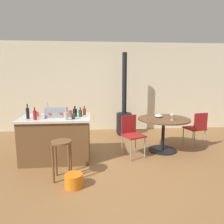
% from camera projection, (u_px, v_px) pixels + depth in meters
% --- Properties ---
extents(ground_plane, '(8.80, 8.80, 0.00)m').
position_uv_depth(ground_plane, '(124.00, 168.00, 3.77)').
color(ground_plane, olive).
extents(back_wall, '(8.00, 0.10, 2.70)m').
position_uv_depth(back_wall, '(111.00, 87.00, 6.37)').
color(back_wall, beige).
rests_on(back_wall, ground_plane).
extents(kitchen_island, '(1.37, 0.84, 0.88)m').
position_uv_depth(kitchen_island, '(57.00, 138.00, 4.11)').
color(kitchen_island, brown).
rests_on(kitchen_island, ground_plane).
extents(wooden_stool, '(0.33, 0.33, 0.65)m').
position_uv_depth(wooden_stool, '(62.00, 152.00, 3.30)').
color(wooden_stool, brown).
rests_on(wooden_stool, ground_plane).
extents(dining_table, '(1.15, 1.15, 0.75)m').
position_uv_depth(dining_table, '(163.00, 126.00, 4.58)').
color(dining_table, black).
rests_on(dining_table, ground_plane).
extents(folding_chair_near, '(0.48, 0.48, 0.86)m').
position_uv_depth(folding_chair_near, '(197.00, 127.00, 4.79)').
color(folding_chair_near, maroon).
rests_on(folding_chair_near, ground_plane).
extents(folding_chair_far, '(0.52, 0.52, 0.86)m').
position_uv_depth(folding_chair_far, '(132.00, 133.00, 4.29)').
color(folding_chair_far, maroon).
rests_on(folding_chair_far, ground_plane).
extents(wood_stove, '(0.44, 0.45, 2.33)m').
position_uv_depth(wood_stove, '(124.00, 116.00, 5.88)').
color(wood_stove, black).
rests_on(wood_stove, ground_plane).
extents(toolbox, '(0.42, 0.22, 0.20)m').
position_uv_depth(toolbox, '(56.00, 112.00, 4.00)').
color(toolbox, gray).
rests_on(toolbox, kitchen_island).
extents(bottle_0, '(0.07, 0.07, 0.24)m').
position_uv_depth(bottle_0, '(35.00, 115.00, 3.76)').
color(bottle_0, maroon).
rests_on(bottle_0, kitchen_island).
extents(bottle_1, '(0.07, 0.07, 0.19)m').
position_uv_depth(bottle_1, '(80.00, 113.00, 4.05)').
color(bottle_1, '#194C23').
rests_on(bottle_1, kitchen_island).
extents(bottle_2, '(0.06, 0.06, 0.28)m').
position_uv_depth(bottle_2, '(28.00, 113.00, 3.85)').
color(bottle_2, black).
rests_on(bottle_2, kitchen_island).
extents(bottle_3, '(0.08, 0.08, 0.21)m').
position_uv_depth(bottle_3, '(75.00, 112.00, 4.10)').
color(bottle_3, black).
rests_on(bottle_3, kitchen_island).
extents(bottle_4, '(0.06, 0.06, 0.26)m').
position_uv_depth(bottle_4, '(48.00, 110.00, 4.28)').
color(bottle_4, '#B7B2AD').
rests_on(bottle_4, kitchen_island).
extents(bottle_5, '(0.07, 0.07, 0.18)m').
position_uv_depth(bottle_5, '(84.00, 111.00, 4.27)').
color(bottle_5, maroon).
rests_on(bottle_5, kitchen_island).
extents(bottle_6, '(0.07, 0.07, 0.20)m').
position_uv_depth(bottle_6, '(66.00, 116.00, 3.74)').
color(bottle_6, '#B7B2AD').
rests_on(bottle_6, kitchen_island).
extents(cup_0, '(0.12, 0.09, 0.09)m').
position_uv_depth(cup_0, '(37.00, 114.00, 4.09)').
color(cup_0, '#DB6651').
rests_on(cup_0, kitchen_island).
extents(cup_1, '(0.11, 0.07, 0.11)m').
position_uv_depth(cup_1, '(73.00, 116.00, 3.84)').
color(cup_1, '#383838').
rests_on(cup_1, kitchen_island).
extents(cup_2, '(0.12, 0.09, 0.10)m').
position_uv_depth(cup_2, '(70.00, 112.00, 4.29)').
color(cup_2, '#DB6651').
rests_on(cup_2, kitchen_island).
extents(wine_glass, '(0.07, 0.07, 0.14)m').
position_uv_depth(wine_glass, '(172.00, 115.00, 4.35)').
color(wine_glass, silver).
rests_on(wine_glass, dining_table).
extents(serving_bowl, '(0.18, 0.18, 0.07)m').
position_uv_depth(serving_bowl, '(159.00, 116.00, 4.67)').
color(serving_bowl, white).
rests_on(serving_bowl, dining_table).
extents(plastic_bucket, '(0.28, 0.28, 0.21)m').
position_uv_depth(plastic_bucket, '(74.00, 181.00, 3.11)').
color(plastic_bucket, orange).
rests_on(plastic_bucket, ground_plane).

